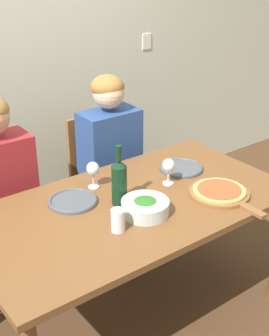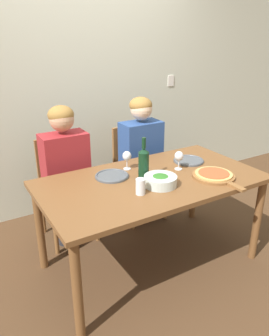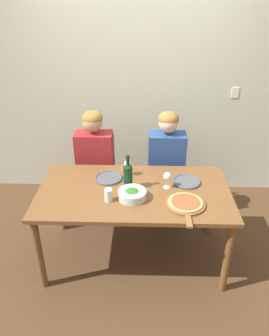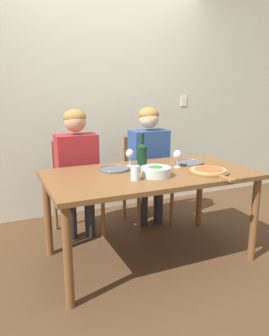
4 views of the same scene
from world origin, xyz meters
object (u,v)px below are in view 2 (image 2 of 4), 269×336
Objects in this scene: chair_left at (64,185)px; chair_right at (136,169)px; dinner_plate_left at (112,176)px; broccoli_bowl at (160,181)px; wine_glass_left at (127,157)px; water_tumbler at (141,187)px; wine_bottle at (144,163)px; dinner_plate_right at (189,160)px; wine_glass_right at (179,157)px; person_man at (142,149)px; pizza_on_board at (214,175)px; person_woman at (66,164)px.

chair_left is 1.00× the size of chair_right.
broccoli_bowl is at bearing -53.80° from dinner_plate_left.
water_tumbler is at bearing -107.95° from wine_glass_left.
wine_bottle is 0.54m from dinner_plate_right.
wine_glass_right is at bearing 2.37° from wine_bottle.
broccoli_bowl is 0.35m from wine_glass_right.
wine_glass_left reaches higher than dinner_plate_right.
dinner_plate_left is 0.55m from wine_glass_right.
dinner_plate_left and dinner_plate_right have the same top height.
chair_left is 6.03× the size of wine_glass_right.
chair_right is 3.57× the size of dinner_plate_left.
chair_right reaches higher than wine_glass_right.
person_man is 0.85m from broccoli_bowl.
wine_glass_left is (-0.48, 0.48, 0.09)m from pizza_on_board.
person_woman reaches higher than chair_left.
wine_glass_right is at bearing -31.17° from wine_glass_left.
broccoli_bowl is at bearing -64.58° from chair_left.
person_woman is 0.85m from water_tumbler.
wine_glass_left is (-0.01, 0.23, -0.02)m from wine_bottle.
broccoli_bowl is at bearing -110.50° from chair_right.
person_woman reaches higher than wine_glass_right.
wine_glass_left reaches higher than broccoli_bowl.
broccoli_bowl is (0.42, -0.89, 0.29)m from chair_left.
chair_left is at bearing 117.62° from wine_bottle.
chair_right is 0.85m from dinner_plate_left.
dinner_plate_right is (0.15, -0.51, 0.02)m from person_man.
wine_glass_left is at bearing 148.83° from wine_glass_right.
wine_glass_right is at bearing -93.31° from person_man.
chair_right is at bearing 60.60° from water_tumbler.
pizza_on_board is at bearing -4.44° from water_tumbler.
person_woman is (-0.00, -0.11, 0.24)m from chair_left.
wine_glass_right is at bearing 30.28° from broccoli_bowl.
wine_glass_left is at bearing 23.32° from dinner_plate_left.
water_tumbler is at bearing -122.59° from person_man.
person_man is 3.85× the size of wine_bottle.
person_woman reaches higher than chair_right.
dinner_plate_left is 1.69× the size of wine_glass_left.
person_woman reaches higher than pizza_on_board.
person_man reaches higher than wine_glass_right.
chair_left reaches higher than pizza_on_board.
broccoli_bowl is at bearing 168.18° from pizza_on_board.
dinner_plate_left is at bearing 176.41° from dinner_plate_right.
wine_glass_left reaches higher than dinner_plate_left.
wine_bottle reaches higher than wine_glass_left.
wine_bottle is 2.92× the size of water_tumbler.
chair_right is 0.27m from person_man.
chair_left and chair_right have the same top height.
wine_bottle is 0.26m from water_tumbler.
person_man is 2.67× the size of pizza_on_board.
wine_bottle is at bearing -168.41° from dinner_plate_right.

